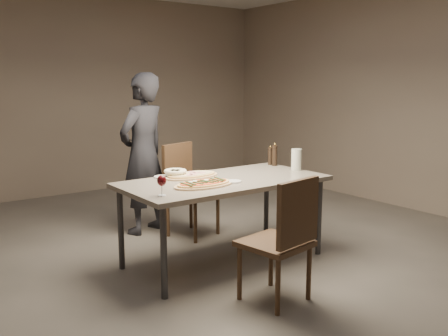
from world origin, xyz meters
TOP-DOWN VIEW (x-y plane):
  - room at (0.00, 0.00)m, footprint 7.00×7.00m
  - dining_table at (0.00, 0.00)m, footprint 1.80×0.90m
  - zucchini_pizza at (-0.30, -0.12)m, footprint 0.54×0.30m
  - ham_pizza at (-0.17, 0.25)m, footprint 0.52×0.29m
  - bread_basket at (-0.30, 0.32)m, footprint 0.20×0.20m
  - oil_dish at (-0.02, -0.16)m, footprint 0.14×0.14m
  - pepper_mill_left at (0.83, 0.27)m, footprint 0.06×0.06m
  - pepper_mill_right at (0.83, 0.33)m, footprint 0.05×0.05m
  - carafe at (0.83, -0.05)m, footprint 0.10×0.10m
  - wine_glass at (-0.75, -0.23)m, footprint 0.07×0.07m
  - side_plate at (-0.39, 0.38)m, footprint 0.18×0.18m
  - chair_near at (-0.16, -0.95)m, footprint 0.50×0.50m
  - chair_far at (0.16, 0.89)m, footprint 0.57×0.57m
  - diner at (-0.16, 1.22)m, footprint 0.72×0.60m

SIDE VIEW (x-z plane):
  - chair_near at x=-0.16m, z-range 0.06..0.99m
  - chair_far at x=0.16m, z-range 0.06..1.01m
  - dining_table at x=0.00m, z-range 0.32..1.07m
  - side_plate at x=-0.39m, z-range 0.75..0.76m
  - oil_dish at x=-0.02m, z-range 0.75..0.77m
  - ham_pizza at x=-0.17m, z-range 0.75..0.78m
  - zucchini_pizza at x=-0.30m, z-range 0.74..0.79m
  - bread_basket at x=-0.30m, z-range 0.76..0.83m
  - pepper_mill_right at x=0.83m, z-range 0.74..0.94m
  - diner at x=-0.16m, z-range 0.00..1.69m
  - carafe at x=0.83m, z-range 0.75..0.96m
  - pepper_mill_left at x=0.83m, z-range 0.74..0.97m
  - wine_glass at x=-0.75m, z-range 0.78..0.94m
  - room at x=0.00m, z-range -2.10..4.90m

